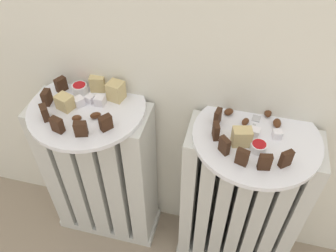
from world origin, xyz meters
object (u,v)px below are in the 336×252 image
object	(u,v)px
jam_bowl_right	(259,147)
fork	(254,126)
radiator_left	(102,175)
jam_bowl_left	(80,88)
plate_right	(256,137)
radiator_right	(239,204)
plate_left	(87,108)

from	to	relation	value
jam_bowl_right	fork	world-z (taller)	jam_bowl_right
radiator_left	fork	distance (m)	0.52
jam_bowl_right	jam_bowl_left	bearing A→B (deg)	168.51
radiator_left	jam_bowl_right	xyz separation A→B (m)	(0.44, -0.05, 0.30)
plate_right	jam_bowl_right	bearing A→B (deg)	-84.11
radiator_right	plate_right	world-z (taller)	plate_right
plate_left	radiator_left	bearing A→B (deg)	180.00
plate_left	plate_right	xyz separation A→B (m)	(0.44, 0.00, 0.00)
jam_bowl_right	plate_left	bearing A→B (deg)	174.00
jam_bowl_left	fork	bearing A→B (deg)	-2.89
plate_left	jam_bowl_right	xyz separation A→B (m)	(0.44, -0.05, 0.02)
radiator_left	plate_right	distance (m)	0.53
radiator_right	jam_bowl_right	distance (m)	0.31
radiator_right	jam_bowl_right	world-z (taller)	jam_bowl_right
radiator_right	jam_bowl_left	distance (m)	0.57
radiator_right	fork	world-z (taller)	fork
jam_bowl_left	jam_bowl_right	size ratio (longest dim) A/B	1.08
radiator_right	jam_bowl_left	world-z (taller)	jam_bowl_left
radiator_left	plate_left	size ratio (longest dim) A/B	1.79
jam_bowl_right	fork	distance (m)	0.08
jam_bowl_right	fork	size ratio (longest dim) A/B	0.38
radiator_right	plate_left	xyz separation A→B (m)	(-0.44, 0.00, 0.29)
radiator_left	plate_right	xyz separation A→B (m)	(0.44, 0.00, 0.29)
radiator_left	radiator_right	size ratio (longest dim) A/B	1.00
plate_left	radiator_right	bearing A→B (deg)	-0.00
jam_bowl_right	plate_right	bearing A→B (deg)	95.89
radiator_right	plate_right	xyz separation A→B (m)	(0.00, 0.00, 0.29)
jam_bowl_left	jam_bowl_right	xyz separation A→B (m)	(0.49, -0.10, -0.00)
radiator_left	plate_left	xyz separation A→B (m)	(0.00, 0.00, 0.29)
radiator_right	fork	xyz separation A→B (m)	(-0.01, 0.03, 0.29)
radiator_left	plate_left	distance (m)	0.29
fork	plate_right	bearing A→B (deg)	-71.27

